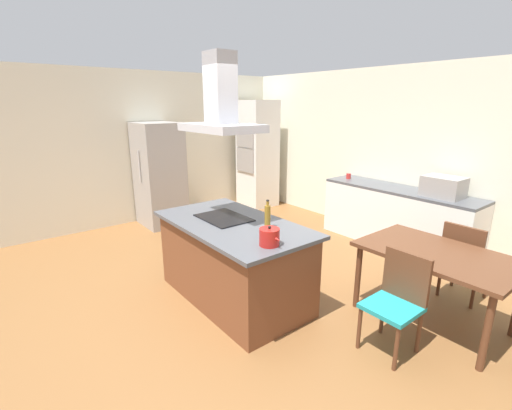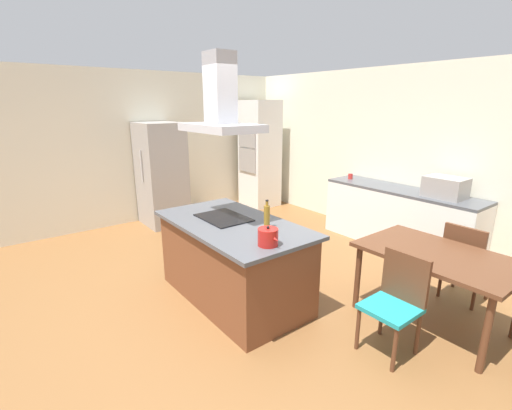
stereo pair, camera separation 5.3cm
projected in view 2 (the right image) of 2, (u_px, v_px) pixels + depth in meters
ground at (323, 263)px, 4.98m from camera, size 16.00×16.00×0.00m
wall_back at (403, 155)px, 5.63m from camera, size 7.20×0.10×2.70m
wall_left at (176, 145)px, 6.94m from camera, size 0.10×8.80×2.70m
kitchen_island at (233, 260)px, 3.97m from camera, size 1.84×1.01×0.90m
cooktop at (223, 218)px, 3.99m from camera, size 0.60×0.44×0.01m
tea_kettle at (268, 237)px, 3.20m from camera, size 0.24×0.19×0.18m
olive_oil_bottle at (267, 216)px, 3.64m from camera, size 0.06×0.06×0.30m
back_counter at (399, 218)px, 5.47m from camera, size 2.34×0.62×0.90m
countertop_microwave at (445, 187)px, 4.83m from camera, size 0.50×0.38×0.28m
coffee_mug_red at (350, 176)px, 6.05m from camera, size 0.08×0.08×0.09m
wall_oven_stack at (260, 154)px, 7.56m from camera, size 0.70×0.66×2.20m
refrigerator at (162, 174)px, 6.40m from camera, size 0.80×0.73×1.82m
dining_table at (437, 261)px, 3.46m from camera, size 1.40×0.90×0.75m
chair_facing_back_wall at (465, 258)px, 3.89m from camera, size 0.42×0.42×0.89m
chair_facing_island at (397, 297)px, 3.11m from camera, size 0.42×0.42×0.89m
range_hood at (221, 107)px, 3.66m from camera, size 0.90×0.55×0.78m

